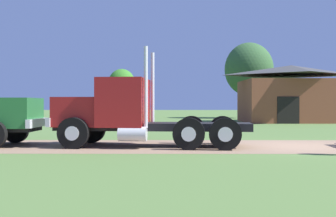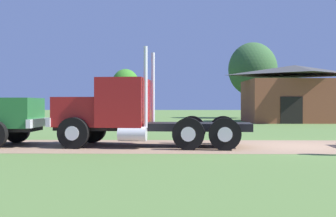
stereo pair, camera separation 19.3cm
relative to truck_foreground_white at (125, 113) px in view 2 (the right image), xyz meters
name	(u,v)px [view 2 (the right image)]	position (x,y,z in m)	size (l,w,h in m)	color
ground_plane	(300,146)	(6.60, 0.03, -1.24)	(200.00, 200.00, 0.00)	#537337
dirt_track	(300,146)	(6.60, 0.03, -1.23)	(120.00, 5.16, 0.01)	#8E6F55
truck_foreground_white	(125,113)	(0.00, 0.00, 0.00)	(7.54, 3.23, 3.64)	black
shed_building	(295,95)	(12.39, 21.70, 1.19)	(9.01, 7.14, 5.04)	brown
tree_left	(125,84)	(-4.61, 37.92, 2.91)	(3.43, 3.43, 6.07)	#513823
tree_mid	(253,69)	(10.54, 32.27, 4.31)	(5.50, 5.50, 8.58)	#513823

